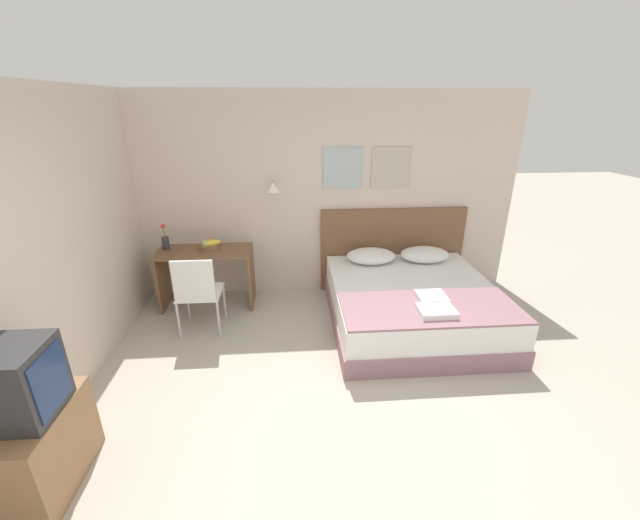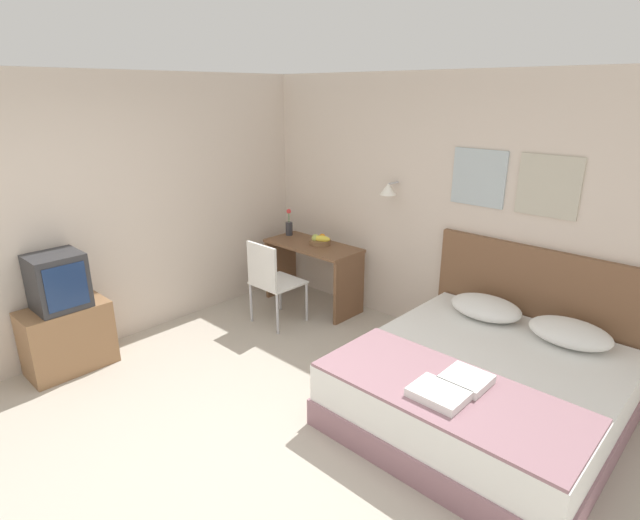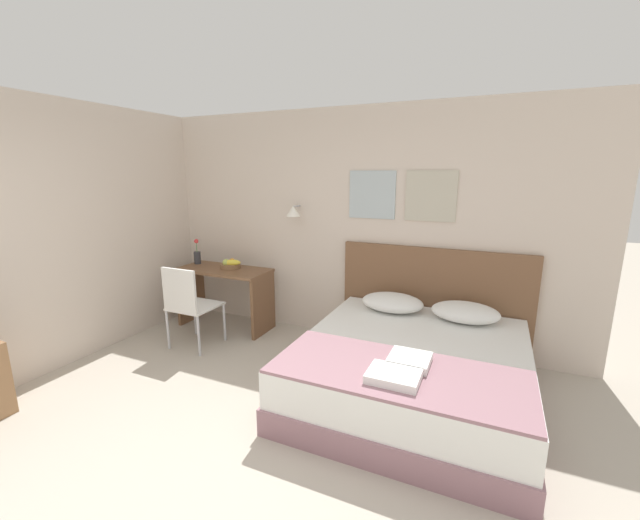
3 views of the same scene
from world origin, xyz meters
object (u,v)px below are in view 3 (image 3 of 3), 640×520
pillow_left (392,302)px  folded_towel_mid_bed (394,376)px  desk_chair (188,301)px  bed (411,371)px  fruit_bowl (230,264)px  pillow_right (465,312)px  folded_towel_near_foot (409,360)px  flower_vase (197,256)px  desk (225,287)px  headboard (432,301)px  throw_blanket (397,372)px

pillow_left → folded_towel_mid_bed: pillow_left is taller
folded_towel_mid_bed → desk_chair: bearing=164.2°
bed → folded_towel_mid_bed: bearing=-89.4°
fruit_bowl → pillow_right: bearing=-0.3°
folded_towel_near_foot → flower_vase: size_ratio=0.91×
desk → flower_vase: bearing=170.8°
folded_towel_near_foot → desk_chair: size_ratio=0.32×
folded_towel_near_foot → desk_chair: bearing=170.5°
desk_chair → fruit_bowl: bearing=88.2°
pillow_left → desk: size_ratio=0.55×
folded_towel_mid_bed → desk: size_ratio=0.31×
folded_towel_near_foot → pillow_left: bearing=109.9°
pillow_right → folded_towel_near_foot: size_ratio=2.15×
headboard → fruit_bowl: (-2.44, -0.29, 0.23)m
pillow_right → folded_towel_near_foot: bearing=-104.7°
pillow_right → folded_towel_mid_bed: (-0.35, -1.44, -0.03)m
bed → pillow_right: (0.36, 0.72, 0.35)m
headboard → desk_chair: bearing=-156.9°
pillow_right → desk_chair: desk_chair is taller
pillow_right → throw_blanket: bearing=-105.6°
pillow_left → throw_blanket: (0.36, -1.30, -0.08)m
headboard → pillow_left: headboard is taller
bed → desk: bearing=164.8°
pillow_left → flower_vase: bearing=179.1°
bed → pillow_left: pillow_left is taller
pillow_left → fruit_bowl: fruit_bowl is taller
desk → desk_chair: size_ratio=1.23×
folded_towel_near_foot → desk_chair: 2.55m
pillow_left → desk_chair: desk_chair is taller
folded_towel_near_foot → desk: 2.79m
headboard → desk_chair: 2.68m
throw_blanket → desk: 2.80m
pillow_left → pillow_right: size_ratio=1.00×
bed → pillow_right: size_ratio=3.11×
desk → flower_vase: (-0.48, 0.08, 0.34)m
bed → folded_towel_near_foot: folded_towel_near_foot is taller
folded_towel_mid_bed → desk_chair: desk_chair is taller
headboard → folded_towel_mid_bed: (0.01, -1.75, -0.01)m
folded_towel_mid_bed → fruit_bowl: bearing=149.2°
folded_towel_near_foot → folded_towel_mid_bed: (-0.05, -0.28, 0.00)m
headboard → fruit_bowl: headboard is taller
headboard → folded_towel_mid_bed: size_ratio=5.63×
desk → flower_vase: 0.60m
desk → flower_vase: size_ratio=3.53×
desk_chair → fruit_bowl: desk_chair is taller
folded_towel_near_foot → fruit_bowl: fruit_bowl is taller
desk_chair → pillow_right: bearing=14.7°
desk → bed: bearing=-15.2°
desk_chair → flower_vase: size_ratio=2.87×
desk → headboard: bearing=8.0°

